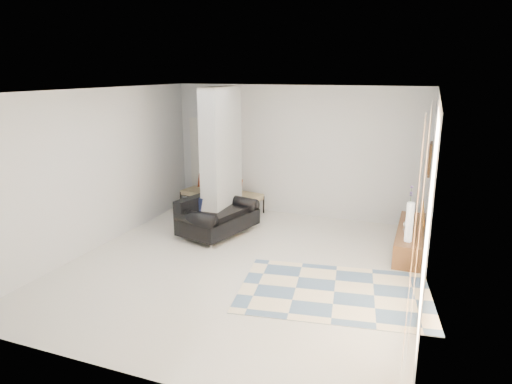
% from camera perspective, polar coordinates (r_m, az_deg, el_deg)
% --- Properties ---
extents(floor, '(6.00, 6.00, 0.00)m').
position_cam_1_polar(floor, '(7.58, -1.70, -9.11)').
color(floor, silver).
rests_on(floor, ground).
extents(ceiling, '(6.00, 6.00, 0.00)m').
position_cam_1_polar(ceiling, '(6.93, -1.88, 12.56)').
color(ceiling, white).
rests_on(ceiling, wall_back).
extents(wall_back, '(6.00, 0.00, 6.00)m').
position_cam_1_polar(wall_back, '(9.90, 4.95, 5.07)').
color(wall_back, silver).
rests_on(wall_back, ground).
extents(wall_front, '(6.00, 0.00, 6.00)m').
position_cam_1_polar(wall_front, '(4.63, -16.36, -7.04)').
color(wall_front, silver).
rests_on(wall_front, ground).
extents(wall_left, '(0.00, 6.00, 6.00)m').
position_cam_1_polar(wall_left, '(8.55, -19.08, 2.73)').
color(wall_left, silver).
rests_on(wall_left, ground).
extents(wall_right, '(0.00, 6.00, 6.00)m').
position_cam_1_polar(wall_right, '(6.60, 20.83, -0.86)').
color(wall_right, silver).
rests_on(wall_right, ground).
extents(partition_column, '(0.35, 1.20, 2.80)m').
position_cam_1_polar(partition_column, '(8.99, -4.33, 4.08)').
color(partition_column, '#9DA2A4').
rests_on(partition_column, floor).
extents(hallway_door, '(0.85, 0.06, 2.04)m').
position_cam_1_polar(hallway_door, '(10.69, -6.05, 3.71)').
color(hallway_door, silver).
rests_on(hallway_door, floor).
extents(curtain, '(0.00, 2.55, 2.55)m').
position_cam_1_polar(curtain, '(5.48, 19.88, -3.35)').
color(curtain, '#E8923D').
rests_on(curtain, wall_right).
extents(wall_art, '(0.04, 0.45, 0.55)m').
position_cam_1_polar(wall_art, '(8.21, 20.94, 3.87)').
color(wall_art, '#3D2510').
rests_on(wall_art, wall_right).
extents(media_console, '(0.45, 2.01, 0.80)m').
position_cam_1_polar(media_console, '(8.58, 18.71, -5.51)').
color(media_console, brown).
rests_on(media_console, floor).
extents(loveseat, '(1.26, 1.72, 0.76)m').
position_cam_1_polar(loveseat, '(8.90, -5.02, -3.00)').
color(loveseat, silver).
rests_on(loveseat, floor).
extents(daybed, '(1.93, 1.12, 0.77)m').
position_cam_1_polar(daybed, '(10.33, -4.37, -0.10)').
color(daybed, black).
rests_on(daybed, floor).
extents(area_rug, '(2.94, 2.19, 0.01)m').
position_cam_1_polar(area_rug, '(6.81, 9.75, -12.21)').
color(area_rug, beige).
rests_on(area_rug, floor).
extents(cylinder_lamp, '(0.12, 0.12, 0.65)m').
position_cam_1_polar(cylinder_lamp, '(7.76, 18.63, -3.60)').
color(cylinder_lamp, silver).
rests_on(cylinder_lamp, media_console).
extents(bronze_figurine, '(0.14, 0.14, 0.25)m').
position_cam_1_polar(bronze_figurine, '(8.94, 18.71, -2.54)').
color(bronze_figurine, black).
rests_on(bronze_figurine, media_console).
extents(vase, '(0.19, 0.19, 0.18)m').
position_cam_1_polar(vase, '(8.46, 18.52, -3.73)').
color(vase, silver).
rests_on(vase, media_console).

